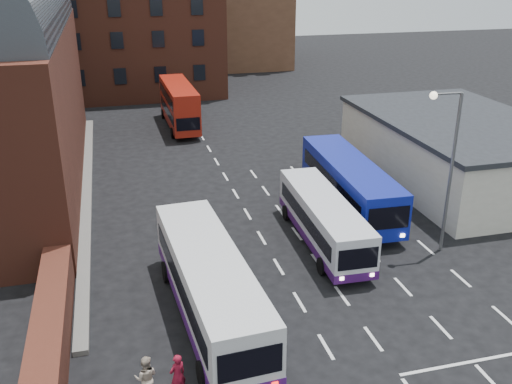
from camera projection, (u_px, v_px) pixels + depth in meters
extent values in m
plane|color=black|center=(319.00, 335.00, 22.82)|extent=(180.00, 180.00, 0.00)
cube|color=#602B1E|center=(52.00, 325.00, 21.90)|extent=(1.20, 10.00, 1.80)
cube|color=beige|center=(458.00, 151.00, 38.08)|extent=(10.00, 16.00, 4.00)
cube|color=#282B30|center=(462.00, 121.00, 37.28)|extent=(10.40, 16.40, 0.30)
cube|color=brown|center=(116.00, 44.00, 60.50)|extent=(22.00, 10.00, 11.00)
cube|color=brown|center=(198.00, 18.00, 80.99)|extent=(22.00, 22.00, 12.00)
cube|color=silver|center=(210.00, 282.00, 23.22)|extent=(3.17, 11.12, 2.50)
cube|color=black|center=(209.00, 279.00, 23.16)|extent=(3.15, 9.93, 0.90)
cylinder|color=black|center=(166.00, 272.00, 26.41)|extent=(0.34, 1.01, 1.00)
cylinder|color=black|center=(202.00, 374.00, 19.91)|extent=(0.34, 1.01, 1.00)
cylinder|color=black|center=(218.00, 264.00, 27.12)|extent=(0.34, 1.01, 1.00)
cylinder|color=black|center=(270.00, 360.00, 20.63)|extent=(0.34, 1.01, 1.00)
cube|color=silver|center=(323.00, 218.00, 29.54)|extent=(2.42, 9.42, 2.13)
cube|color=black|center=(323.00, 216.00, 29.49)|extent=(2.44, 8.23, 0.77)
cylinder|color=black|center=(364.00, 261.00, 27.47)|extent=(0.26, 0.86, 0.85)
cylinder|color=black|center=(321.00, 209.00, 33.15)|extent=(0.26, 0.86, 0.85)
cylinder|color=black|center=(322.00, 266.00, 27.04)|extent=(0.26, 0.86, 0.85)
cylinder|color=black|center=(286.00, 213.00, 32.72)|extent=(0.26, 0.86, 0.85)
cube|color=#0E1A91|center=(349.00, 182.00, 33.57)|extent=(2.96, 11.07, 2.49)
cube|color=black|center=(349.00, 180.00, 33.52)|extent=(2.97, 9.87, 0.90)
cylinder|color=black|center=(392.00, 224.00, 31.13)|extent=(0.32, 1.01, 1.00)
cylinder|color=black|center=(345.00, 177.00, 37.81)|extent=(0.32, 1.01, 1.00)
cylinder|color=black|center=(349.00, 228.00, 30.65)|extent=(0.32, 1.01, 1.00)
cylinder|color=black|center=(309.00, 180.00, 37.32)|extent=(0.32, 1.01, 1.00)
cube|color=#9E1D0F|center=(179.00, 104.00, 49.90)|extent=(2.35, 9.65, 3.41)
cube|color=black|center=(179.00, 109.00, 50.09)|extent=(2.39, 8.45, 0.79)
cylinder|color=black|center=(198.00, 131.00, 48.10)|extent=(0.26, 0.88, 0.87)
cylinder|color=black|center=(186.00, 112.00, 53.86)|extent=(0.26, 0.88, 0.87)
cylinder|color=black|center=(172.00, 133.00, 47.56)|extent=(0.26, 0.88, 0.87)
cylinder|color=black|center=(163.00, 114.00, 53.32)|extent=(0.26, 0.88, 0.87)
cylinder|color=#5F6062|center=(451.00, 176.00, 27.89)|extent=(0.16, 0.16, 8.20)
cylinder|color=#5F6062|center=(448.00, 94.00, 26.19)|extent=(1.44, 0.16, 0.10)
sphere|color=#FFF2CC|center=(434.00, 95.00, 26.07)|extent=(0.37, 0.37, 0.37)
imported|color=maroon|center=(178.00, 376.00, 19.35)|extent=(0.73, 0.63, 1.69)
imported|color=tan|center=(146.00, 378.00, 19.27)|extent=(0.91, 0.77, 1.67)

